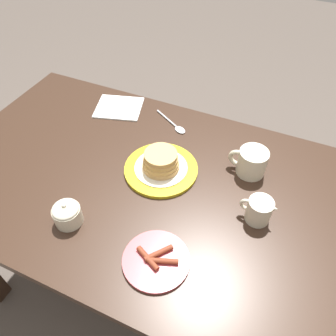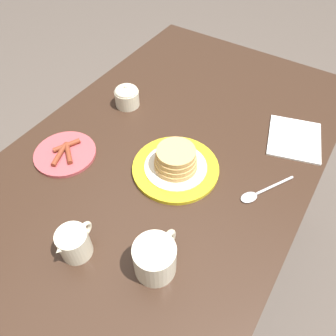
{
  "view_description": "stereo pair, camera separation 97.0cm",
  "coord_description": "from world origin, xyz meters",
  "px_view_note": "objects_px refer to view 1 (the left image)",
  "views": [
    {
      "loc": [
        -0.32,
        0.59,
        1.5
      ],
      "look_at": [
        -0.04,
        -0.05,
        0.75
      ],
      "focal_mm": 35.0,
      "sensor_mm": 36.0,
      "label": 1
    },
    {
      "loc": [
        -0.51,
        -0.36,
        1.41
      ],
      "look_at": [
        -0.04,
        -0.05,
        0.75
      ],
      "focal_mm": 35.0,
      "sensor_mm": 36.0,
      "label": 2
    }
  ],
  "objects_px": {
    "side_plate_bacon": "(156,260)",
    "spoon": "(176,126)",
    "coffee_mug": "(251,162)",
    "napkin": "(119,108)",
    "sugar_bowl": "(67,213)",
    "pancake_plate": "(161,165)",
    "creamer_pitcher": "(259,210)"
  },
  "relations": [
    {
      "from": "pancake_plate",
      "to": "sugar_bowl",
      "type": "distance_m",
      "value": 0.32
    },
    {
      "from": "side_plate_bacon",
      "to": "coffee_mug",
      "type": "relative_size",
      "value": 1.43
    },
    {
      "from": "side_plate_bacon",
      "to": "coffee_mug",
      "type": "bearing_deg",
      "value": -108.67
    },
    {
      "from": "spoon",
      "to": "side_plate_bacon",
      "type": "bearing_deg",
      "value": 107.94
    },
    {
      "from": "side_plate_bacon",
      "to": "creamer_pitcher",
      "type": "distance_m",
      "value": 0.32
    },
    {
      "from": "sugar_bowl",
      "to": "spoon",
      "type": "xyz_separation_m",
      "value": [
        -0.11,
        -0.51,
        -0.03
      ]
    },
    {
      "from": "coffee_mug",
      "to": "spoon",
      "type": "bearing_deg",
      "value": -19.93
    },
    {
      "from": "spoon",
      "to": "coffee_mug",
      "type": "bearing_deg",
      "value": 160.07
    },
    {
      "from": "sugar_bowl",
      "to": "spoon",
      "type": "distance_m",
      "value": 0.52
    },
    {
      "from": "pancake_plate",
      "to": "napkin",
      "type": "xyz_separation_m",
      "value": [
        0.29,
        -0.24,
        -0.02
      ]
    },
    {
      "from": "sugar_bowl",
      "to": "napkin",
      "type": "xyz_separation_m",
      "value": [
        0.14,
        -0.52,
        -0.03
      ]
    },
    {
      "from": "sugar_bowl",
      "to": "spoon",
      "type": "height_order",
      "value": "sugar_bowl"
    },
    {
      "from": "sugar_bowl",
      "to": "pancake_plate",
      "type": "bearing_deg",
      "value": -118.68
    },
    {
      "from": "pancake_plate",
      "to": "sugar_bowl",
      "type": "bearing_deg",
      "value": 61.32
    },
    {
      "from": "napkin",
      "to": "sugar_bowl",
      "type": "bearing_deg",
      "value": 104.9
    },
    {
      "from": "coffee_mug",
      "to": "spoon",
      "type": "height_order",
      "value": "coffee_mug"
    },
    {
      "from": "side_plate_bacon",
      "to": "spoon",
      "type": "distance_m",
      "value": 0.54
    },
    {
      "from": "side_plate_bacon",
      "to": "spoon",
      "type": "xyz_separation_m",
      "value": [
        0.17,
        -0.52,
        -0.0
      ]
    },
    {
      "from": "napkin",
      "to": "spoon",
      "type": "xyz_separation_m",
      "value": [
        -0.25,
        0.01,
        0.0
      ]
    },
    {
      "from": "pancake_plate",
      "to": "sugar_bowl",
      "type": "height_order",
      "value": "sugar_bowl"
    },
    {
      "from": "side_plate_bacon",
      "to": "spoon",
      "type": "height_order",
      "value": "side_plate_bacon"
    },
    {
      "from": "side_plate_bacon",
      "to": "coffee_mug",
      "type": "height_order",
      "value": "coffee_mug"
    },
    {
      "from": "sugar_bowl",
      "to": "napkin",
      "type": "distance_m",
      "value": 0.54
    },
    {
      "from": "napkin",
      "to": "spoon",
      "type": "relative_size",
      "value": 1.36
    },
    {
      "from": "coffee_mug",
      "to": "spoon",
      "type": "distance_m",
      "value": 0.33
    },
    {
      "from": "pancake_plate",
      "to": "creamer_pitcher",
      "type": "distance_m",
      "value": 0.33
    },
    {
      "from": "napkin",
      "to": "side_plate_bacon",
      "type": "bearing_deg",
      "value": 128.05
    },
    {
      "from": "creamer_pitcher",
      "to": "spoon",
      "type": "bearing_deg",
      "value": -36.98
    },
    {
      "from": "side_plate_bacon",
      "to": "sugar_bowl",
      "type": "height_order",
      "value": "sugar_bowl"
    },
    {
      "from": "coffee_mug",
      "to": "creamer_pitcher",
      "type": "relative_size",
      "value": 1.17
    },
    {
      "from": "sugar_bowl",
      "to": "side_plate_bacon",
      "type": "bearing_deg",
      "value": 177.48
    },
    {
      "from": "napkin",
      "to": "spoon",
      "type": "bearing_deg",
      "value": 176.74
    }
  ]
}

